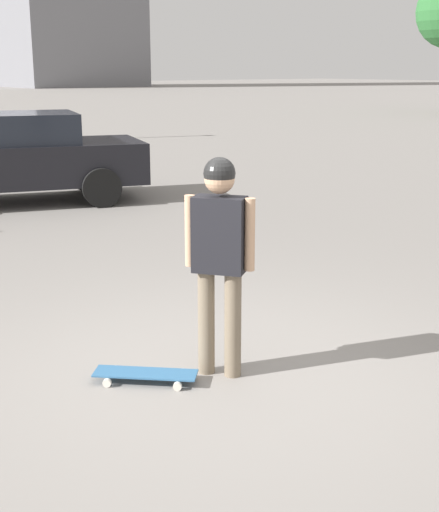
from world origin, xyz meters
TOP-DOWN VIEW (x-y plane):
  - ground_plane at (0.00, 0.00)m, footprint 220.00×220.00m
  - person at (0.00, 0.00)m, footprint 0.39×0.44m
  - skateboard at (0.53, -0.21)m, footprint 0.70×0.67m
  - car_parked_near at (-1.43, -7.82)m, footprint 4.75×3.06m

SIDE VIEW (x-z plane):
  - ground_plane at x=0.00m, z-range 0.00..0.00m
  - skateboard at x=0.53m, z-range 0.02..0.10m
  - car_parked_near at x=-1.43m, z-range 0.03..1.55m
  - person at x=0.00m, z-range 0.18..1.83m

